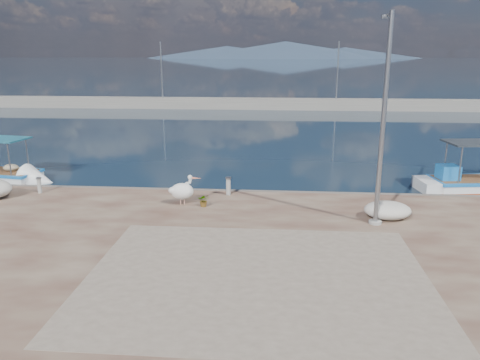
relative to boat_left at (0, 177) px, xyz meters
name	(u,v)px	position (x,y,z in m)	size (l,w,h in m)	color
ground	(231,248)	(12.45, -7.53, -0.20)	(1400.00, 1400.00, 0.00)	#162635
quay	(201,354)	(12.45, -13.53, 0.05)	(44.00, 22.00, 0.50)	#48291F
quay_patch	(257,277)	(13.45, -10.53, 0.31)	(9.00, 7.00, 0.01)	gray
breakwater	(265,104)	(12.44, 32.47, 0.41)	(120.00, 2.20, 7.50)	gray
mountains	(281,51)	(16.84, 642.47, 9.31)	(370.00, 280.00, 22.00)	#28384C
boat_left	(0,177)	(0.00, 0.00, 0.00)	(5.47, 2.53, 2.53)	white
boat_right	(474,185)	(23.17, 0.20, 0.01)	(5.76, 2.58, 2.67)	white
pelican	(183,191)	(10.28, -4.59, 0.86)	(1.24, 0.71, 1.18)	tan
lamp_post	(383,129)	(17.36, -6.13, 3.60)	(0.44, 0.96, 7.00)	gray
bollard_near	(228,185)	(11.92, -3.19, 0.71)	(0.25, 0.25, 0.76)	gray
bollard_far	(39,184)	(3.93, -3.55, 0.67)	(0.22, 0.22, 0.67)	gray
potted_plant	(204,200)	(11.14, -4.79, 0.55)	(0.45, 0.39, 0.50)	#33722D
net_pile_d	(387,210)	(17.87, -5.61, 0.61)	(1.65, 1.24, 0.62)	silver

